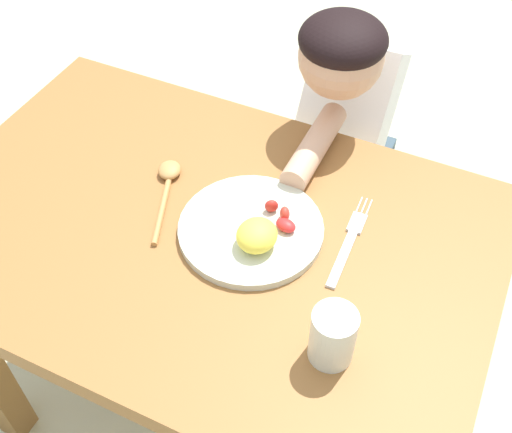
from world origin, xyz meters
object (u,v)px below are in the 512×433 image
plate (253,230)px  spoon (167,182)px  drinking_cup (333,336)px  person (342,155)px  fork (349,243)px

plate → spoon: size_ratio=1.25×
drinking_cup → person: 0.69m
spoon → drinking_cup: (0.41, -0.21, 0.04)m
fork → spoon: (-0.36, -0.01, 0.01)m
plate → person: 0.50m
person → drinking_cup: bearing=106.8°
spoon → person: 0.50m
fork → drinking_cup: bearing=-170.2°
plate → drinking_cup: bearing=-38.4°
fork → drinking_cup: size_ratio=2.20×
spoon → drinking_cup: drinking_cup is taller
plate → drinking_cup: drinking_cup is taller
spoon → fork: bearing=-109.7°
plate → drinking_cup: size_ratio=2.58×
fork → drinking_cup: 0.23m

